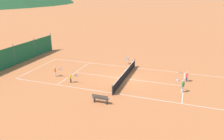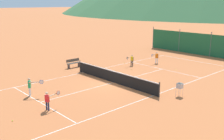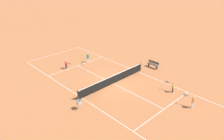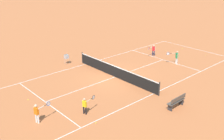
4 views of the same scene
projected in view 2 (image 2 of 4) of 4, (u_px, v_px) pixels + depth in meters
ground_plane at (113, 82)px, 20.95m from camera, size 600.00×600.00×0.00m
court_line_markings at (113, 82)px, 20.95m from camera, size 8.25×23.85×0.01m
tennis_net at (113, 76)px, 20.82m from camera, size 9.18×0.08×1.06m
windscreen_fence_far at (211, 45)px, 30.72m from camera, size 17.28×0.08×2.90m
player_far_baseline at (132, 59)px, 26.39m from camera, size 0.36×0.98×1.10m
player_near_baseline at (30, 86)px, 17.77m from camera, size 0.85×0.87×1.27m
player_near_service at (156, 57)px, 27.34m from camera, size 0.40×1.05×1.21m
player_far_service at (48, 99)px, 15.43m from camera, size 0.38×1.00×1.14m
tennis_ball_alley_right at (176, 70)px, 24.85m from camera, size 0.07×0.07×0.07m
tennis_ball_by_net_right at (132, 70)px, 24.81m from camera, size 0.07×0.07×0.07m
tennis_ball_by_net_left at (124, 63)px, 27.60m from camera, size 0.07×0.07×0.07m
tennis_ball_mid_court at (12, 121)px, 14.10m from camera, size 0.07×0.07×0.07m
ball_hopper at (180, 87)px, 17.81m from camera, size 0.36×0.36×0.89m
courtside_bench at (73, 63)px, 25.70m from camera, size 0.36×1.50×0.84m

